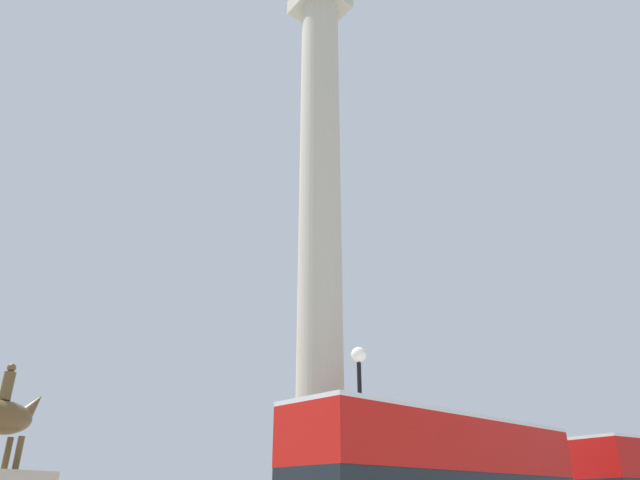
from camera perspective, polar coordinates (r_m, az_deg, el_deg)
name	(u,v)px	position (r m, az deg, el deg)	size (l,w,h in m)	color
monument_column	(320,284)	(22.81, 0.00, -4.47)	(4.77, 4.77, 26.85)	#ADA593
street_lamp	(361,425)	(18.57, 4.08, -17.95)	(0.50, 0.50, 6.57)	black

